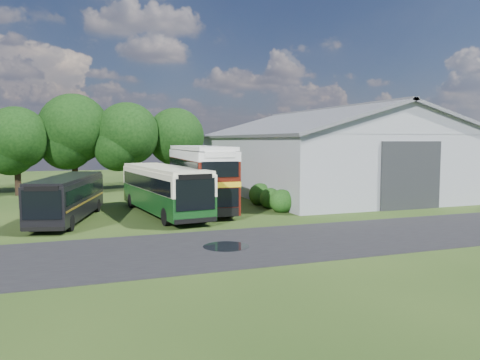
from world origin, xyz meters
name	(u,v)px	position (x,y,z in m)	size (l,w,h in m)	color
ground	(235,233)	(0.00, 0.00, 0.00)	(120.00, 120.00, 0.00)	#1C3210
asphalt_road	(310,240)	(3.00, -3.00, 0.00)	(60.00, 8.00, 0.02)	black
puddle	(226,247)	(-1.50, -3.00, 0.00)	(2.20, 2.20, 0.01)	black
storage_shed	(327,150)	(15.00, 15.98, 4.17)	(18.80, 24.80, 8.15)	gray
tree_left_b	(16,138)	(-13.00, 23.50, 5.25)	(5.78, 5.78, 8.16)	black
tree_mid	(74,129)	(-8.00, 24.80, 6.18)	(6.80, 6.80, 9.60)	black
tree_right_a	(127,134)	(-3.00, 23.80, 5.69)	(6.26, 6.26, 8.83)	black
tree_right_b	(175,137)	(2.00, 24.60, 5.44)	(5.98, 5.98, 8.45)	black
shrub_front	(282,212)	(5.60, 6.00, 0.00)	(1.70, 1.70, 1.70)	#194714
shrub_mid	(270,208)	(5.60, 8.00, 0.00)	(1.60, 1.60, 1.60)	#194714
shrub_back	(260,205)	(5.60, 10.00, 0.00)	(1.80, 1.80, 1.80)	#194714
bus_green_single	(164,189)	(-2.44, 7.78, 1.75)	(4.19, 12.16, 3.29)	black
bus_maroon_double	(201,178)	(0.48, 8.96, 2.32)	(3.13, 10.90, 4.65)	black
bus_dark_single	(68,197)	(-8.56, 7.35, 1.49)	(4.83, 10.40, 2.79)	black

